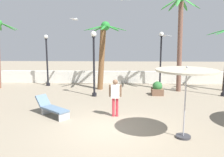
# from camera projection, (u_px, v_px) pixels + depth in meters

# --- Properties ---
(ground_plane) EXTENTS (56.00, 56.00, 0.00)m
(ground_plane) POSITION_uv_depth(u_px,v_px,m) (109.00, 129.00, 9.03)
(ground_plane) COLOR gray
(boundary_wall) EXTENTS (25.20, 0.30, 0.94)m
(boundary_wall) POSITION_uv_depth(u_px,v_px,m) (115.00, 77.00, 18.46)
(boundary_wall) COLOR silver
(boundary_wall) RESTS_ON ground_plane
(patio_umbrella_2) EXTENTS (2.07, 2.07, 2.53)m
(patio_umbrella_2) POSITION_uv_depth(u_px,v_px,m) (186.00, 76.00, 7.84)
(patio_umbrella_2) COLOR #333338
(patio_umbrella_2) RESTS_ON ground_plane
(palm_tree_2) EXTENTS (2.91, 2.91, 4.60)m
(palm_tree_2) POSITION_uv_depth(u_px,v_px,m) (103.00, 47.00, 15.69)
(palm_tree_2) COLOR brown
(palm_tree_2) RESTS_ON ground_plane
(palm_tree_3) EXTENTS (2.53, 2.43, 6.16)m
(palm_tree_3) POSITION_uv_depth(u_px,v_px,m) (180.00, 33.00, 14.96)
(palm_tree_3) COLOR brown
(palm_tree_3) RESTS_ON ground_plane
(lamp_post_0) EXTENTS (0.30, 0.30, 3.74)m
(lamp_post_0) POSITION_uv_depth(u_px,v_px,m) (47.00, 59.00, 17.07)
(lamp_post_0) COLOR black
(lamp_post_0) RESTS_ON ground_plane
(lamp_post_1) EXTENTS (0.31, 0.31, 3.94)m
(lamp_post_1) POSITION_uv_depth(u_px,v_px,m) (161.00, 56.00, 17.06)
(lamp_post_1) COLOR black
(lamp_post_1) RESTS_ON ground_plane
(lamp_post_3) EXTENTS (0.33, 0.33, 3.88)m
(lamp_post_3) POSITION_uv_depth(u_px,v_px,m) (94.00, 59.00, 13.82)
(lamp_post_3) COLOR black
(lamp_post_3) RESTS_ON ground_plane
(lounge_chair_0) EXTENTS (1.80, 1.63, 0.83)m
(lounge_chair_0) POSITION_uv_depth(u_px,v_px,m) (52.00, 107.00, 10.50)
(lounge_chair_0) COLOR #B7B7BC
(lounge_chair_0) RESTS_ON ground_plane
(guest_1) EXTENTS (0.56, 0.24, 1.68)m
(guest_1) POSITION_uv_depth(u_px,v_px,m) (115.00, 94.00, 10.31)
(guest_1) COLOR #D8333F
(guest_1) RESTS_ON ground_plane
(seagull_0) EXTENTS (0.39, 1.30, 0.14)m
(seagull_0) POSITION_uv_depth(u_px,v_px,m) (74.00, 19.00, 15.49)
(seagull_0) COLOR white
(seagull_2) EXTENTS (0.89, 0.83, 0.14)m
(seagull_2) POSITION_uv_depth(u_px,v_px,m) (164.00, 36.00, 16.58)
(seagull_2) COLOR white
(planter) EXTENTS (0.70, 0.70, 0.85)m
(planter) POSITION_uv_depth(u_px,v_px,m) (157.00, 89.00, 14.45)
(planter) COLOR brown
(planter) RESTS_ON ground_plane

